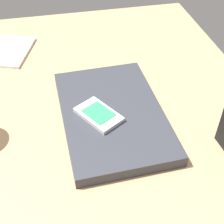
{
  "coord_description": "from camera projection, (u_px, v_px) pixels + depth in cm",
  "views": [
    {
      "loc": [
        -45.73,
        7.84,
        52.37
      ],
      "look_at": [
        5.18,
        -3.19,
        5.0
      ],
      "focal_mm": 51.61,
      "sensor_mm": 36.0,
      "label": 1
    }
  ],
  "objects": [
    {
      "name": "cell_phone_on_laptop",
      "position": [
        97.0,
        115.0,
        0.68
      ],
      "size": [
        11.51,
        10.21,
        1.06
      ],
      "color": "silver",
      "rests_on": "laptop_closed"
    },
    {
      "name": "desk_surface",
      "position": [
        103.0,
        142.0,
        0.69
      ],
      "size": [
        120.0,
        80.0,
        3.0
      ],
      "primitive_type": "cube",
      "color": "tan",
      "rests_on": "ground"
    },
    {
      "name": "notepad",
      "position": [
        2.0,
        51.0,
        0.92
      ],
      "size": [
        19.98,
        19.57,
        0.8
      ],
      "primitive_type": "cube",
      "rotation": [
        0.0,
        0.0,
        -0.33
      ],
      "color": "white",
      "rests_on": "desk_surface"
    },
    {
      "name": "laptop_closed",
      "position": [
        112.0,
        114.0,
        0.71
      ],
      "size": [
        33.51,
        22.43,
        2.59
      ],
      "primitive_type": "cube",
      "rotation": [
        0.0,
        0.0,
        0.03
      ],
      "color": "#33353D",
      "rests_on": "desk_surface"
    }
  ]
}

